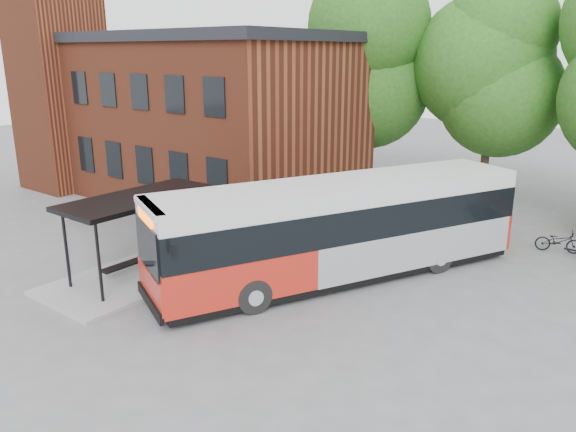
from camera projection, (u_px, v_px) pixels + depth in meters
The scene contains 8 objects.
ground at pixel (261, 299), 17.89m from camera, with size 100.00×100.00×0.00m, color slate.
station_building at pixel (188, 114), 31.17m from camera, with size 18.40×10.40×8.50m, color maroon, non-canonical shape.
clock_tower at pixel (52, 22), 30.32m from camera, with size 5.20×5.20×18.20m, color maroon, non-canonical shape.
bus_shelter at pixel (143, 236), 19.38m from camera, with size 3.60×7.00×2.90m, color black, non-canonical shape.
tree_0 at pixel (363, 89), 31.97m from camera, with size 7.92×7.92×11.00m, color #215216, non-canonical shape.
tree_1 at pixel (491, 100), 28.68m from camera, with size 7.92×7.92×10.40m, color #215216, non-canonical shape.
city_bus at pixel (342, 230), 19.17m from camera, with size 2.86×13.40×3.40m, color red, non-canonical shape.
bicycle_0 at pixel (559, 241), 21.93m from camera, with size 0.59×1.70×0.89m, color black.
Camera 1 is at (10.79, -12.40, 7.58)m, focal length 35.00 mm.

